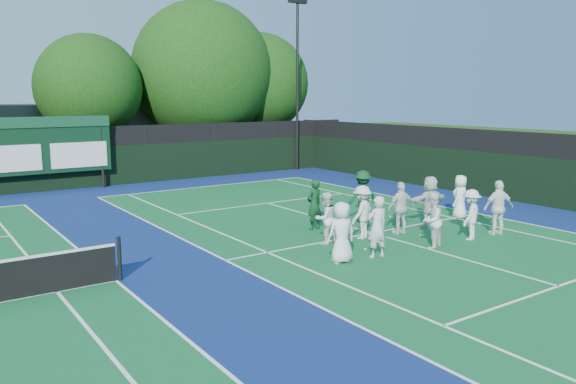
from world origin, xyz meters
TOP-DOWN VIEW (x-y plane):
  - ground at (0.00, 0.00)m, footprint 120.00×120.00m
  - court_apron at (-6.00, 1.00)m, footprint 34.00×32.00m
  - near_court at (0.00, 1.00)m, footprint 11.05×23.85m
  - back_fence at (-6.00, 16.00)m, footprint 34.00×0.08m
  - divider_fence_right at (9.00, 1.00)m, footprint 0.08×32.00m
  - scoreboard at (-7.01, 15.59)m, footprint 6.00×0.21m
  - clubhouse at (-2.00, 24.00)m, footprint 18.00×6.00m
  - light_pole_right at (7.50, 15.70)m, footprint 1.20×0.30m
  - tree_c at (-3.62, 19.58)m, footprint 5.73×5.73m
  - tree_d at (3.24, 19.58)m, footprint 8.54×8.54m
  - tree_e at (7.28, 19.58)m, footprint 6.49×6.49m
  - tennis_ball_0 at (-1.59, -0.40)m, footprint 0.07×0.07m
  - tennis_ball_1 at (2.27, 2.45)m, footprint 0.07×0.07m
  - tennis_ball_3 at (-5.53, 0.43)m, footprint 0.07×0.07m
  - tennis_ball_4 at (1.07, 4.48)m, footprint 0.07×0.07m
  - tennis_ball_5 at (1.04, -0.13)m, footprint 0.07×0.07m
  - player_front_0 at (-2.98, -0.95)m, footprint 0.88×0.64m
  - player_front_1 at (-1.84, -1.13)m, footprint 0.68×0.48m
  - player_front_2 at (0.18, -1.31)m, footprint 0.98×0.87m
  - player_front_3 at (1.97, -1.34)m, footprint 1.18×0.93m
  - player_front_4 at (3.23, -1.45)m, footprint 1.14×0.77m
  - player_back_0 at (-2.10, 0.85)m, footprint 0.79×0.62m
  - player_back_1 at (-0.73, 0.72)m, footprint 1.25×0.98m
  - player_back_2 at (0.74, 0.46)m, footprint 1.07×0.58m
  - player_back_3 at (2.30, 0.62)m, footprint 1.69×0.69m
  - player_back_4 at (4.16, 0.80)m, footprint 0.92×0.75m
  - coach_left at (-1.26, 2.51)m, footprint 0.68×0.50m
  - coach_right at (0.91, 2.51)m, footprint 1.27×0.82m

SIDE VIEW (x-z plane):
  - ground at x=0.00m, z-range 0.00..0.00m
  - court_apron at x=-6.00m, z-range 0.00..0.01m
  - near_court at x=0.00m, z-range 0.01..0.01m
  - tennis_ball_0 at x=-1.59m, z-range 0.00..0.07m
  - tennis_ball_1 at x=2.27m, z-range 0.00..0.07m
  - tennis_ball_3 at x=-5.53m, z-range 0.00..0.07m
  - tennis_ball_4 at x=1.07m, z-range 0.00..0.07m
  - tennis_ball_5 at x=1.04m, z-range 0.00..0.07m
  - player_back_0 at x=-2.10m, z-range 0.00..1.60m
  - player_front_3 at x=1.97m, z-range 0.00..1.60m
  - player_back_4 at x=4.16m, z-range 0.00..1.63m
  - player_front_2 at x=0.18m, z-range 0.00..1.68m
  - player_front_0 at x=-2.98m, z-range 0.00..1.68m
  - player_back_1 at x=-0.73m, z-range 0.00..1.70m
  - coach_left at x=-1.26m, z-range 0.00..1.73m
  - player_back_2 at x=0.74m, z-range 0.00..1.73m
  - player_front_1 at x=-1.84m, z-range 0.00..1.75m
  - player_back_3 at x=2.30m, z-range 0.00..1.77m
  - player_front_4 at x=3.23m, z-range 0.00..1.80m
  - coach_right at x=0.91m, z-range 0.00..1.86m
  - back_fence at x=-6.00m, z-range -0.14..2.86m
  - divider_fence_right at x=9.00m, z-range -0.14..2.86m
  - clubhouse at x=-2.00m, z-range 0.00..4.00m
  - scoreboard at x=-7.01m, z-range 0.42..3.97m
  - tree_c at x=-3.62m, z-range 0.90..8.72m
  - tree_e at x=7.28m, z-range 0.86..9.41m
  - tree_d at x=3.24m, z-range 0.61..10.81m
  - light_pole_right at x=7.50m, z-range 1.24..11.36m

